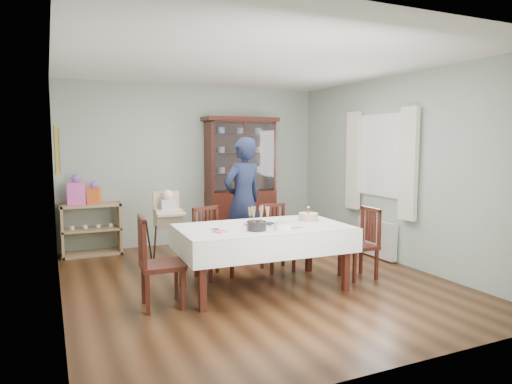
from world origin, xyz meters
TOP-DOWN VIEW (x-y plane):
  - floor at (0.00, 0.00)m, footprint 5.00×5.00m
  - room_shell at (0.00, 0.53)m, footprint 5.00×5.00m
  - dining_table at (-0.04, -0.32)m, footprint 2.04×1.22m
  - china_cabinet at (0.75, 2.26)m, footprint 1.30×0.48m
  - sideboard at (-1.75, 2.28)m, footprint 0.90×0.38m
  - picture_frame at (-2.22, 0.80)m, footprint 0.04×0.48m
  - window at (2.22, 0.30)m, footprint 0.04×1.02m
  - curtain_left at (2.16, -0.32)m, footprint 0.07×0.30m
  - curtain_right at (2.16, 0.92)m, footprint 0.07×0.30m
  - radiator at (2.16, 0.30)m, footprint 0.10×0.80m
  - chair_far_left at (-0.43, 0.36)m, footprint 0.50×0.50m
  - chair_far_right at (0.48, 0.33)m, footprint 0.41×0.41m
  - chair_end_left at (-1.29, -0.43)m, footprint 0.47×0.47m
  - chair_end_right at (1.28, -0.44)m, footprint 0.42×0.42m
  - woman at (0.23, 0.92)m, footprint 0.76×0.60m
  - high_chair at (-0.84, 1.04)m, footprint 0.51×0.51m
  - champagne_tray at (-0.06, -0.26)m, footprint 0.36×0.36m
  - birthday_cake at (0.61, -0.28)m, footprint 0.28×0.28m
  - plate_stack_dark at (-0.22, -0.54)m, footprint 0.23×0.23m
  - plate_stack_white at (0.06, -0.62)m, footprint 0.26×0.26m
  - napkin_stack at (-0.63, -0.48)m, footprint 0.17×0.17m
  - cutlery at (-0.65, -0.33)m, footprint 0.15×0.17m
  - cake_knife at (0.19, -0.61)m, footprint 0.27×0.04m
  - gift_bag_pink at (-1.94, 2.26)m, footprint 0.27×0.20m
  - gift_bag_orange at (-1.69, 2.26)m, footprint 0.22×0.19m

SIDE VIEW (x-z plane):
  - floor at x=0.00m, z-range 0.00..0.00m
  - chair_far_right at x=0.48m, z-range -0.18..0.71m
  - chair_end_right at x=1.28m, z-range -0.18..0.72m
  - chair_far_left at x=-0.43m, z-range -0.18..0.72m
  - chair_end_left at x=-1.29m, z-range -0.20..0.78m
  - radiator at x=2.16m, z-range 0.02..0.57m
  - dining_table at x=-0.04m, z-range 0.00..0.76m
  - sideboard at x=-1.75m, z-range 0.00..0.80m
  - high_chair at x=-0.84m, z-range -0.12..0.98m
  - cutlery at x=-0.65m, z-range 0.76..0.77m
  - cake_knife at x=0.19m, z-range 0.76..0.77m
  - napkin_stack at x=-0.63m, z-range 0.76..0.78m
  - plate_stack_white at x=0.06m, z-range 0.76..0.85m
  - birthday_cake at x=0.61m, z-range 0.72..0.91m
  - plate_stack_dark at x=-0.22m, z-range 0.76..0.86m
  - champagne_tray at x=-0.06m, z-range 0.72..0.93m
  - woman at x=0.23m, z-range 0.00..1.82m
  - gift_bag_orange at x=-1.69m, z-range 0.78..1.13m
  - gift_bag_pink at x=-1.94m, z-range 0.77..1.24m
  - china_cabinet at x=0.75m, z-range 0.04..2.21m
  - curtain_left at x=2.16m, z-range 0.67..2.23m
  - curtain_right at x=2.16m, z-range 0.67..2.23m
  - window at x=2.22m, z-range 0.94..2.16m
  - picture_frame at x=-2.22m, z-range 1.36..1.94m
  - room_shell at x=0.00m, z-range -0.80..4.20m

